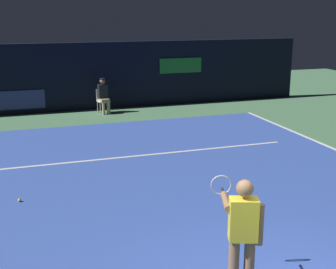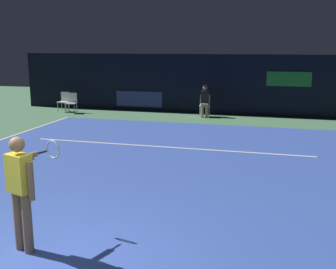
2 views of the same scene
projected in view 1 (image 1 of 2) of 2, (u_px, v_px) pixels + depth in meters
name	position (u px, v px, depth m)	size (l,w,h in m)	color
ground_plane	(163.00, 183.00, 10.37)	(33.98, 33.98, 0.00)	#4C7A56
court_surface	(163.00, 183.00, 10.37)	(10.83, 12.06, 0.01)	#3856B2
line_service	(139.00, 156.00, 12.30)	(8.45, 0.10, 0.01)	white
back_wall	(95.00, 76.00, 18.00)	(17.49, 0.33, 2.60)	black
tennis_player	(242.00, 234.00, 5.91)	(0.50, 1.04, 1.73)	#8C6647
line_judge_on_chair	(103.00, 95.00, 17.35)	(0.49, 0.56, 1.32)	white
tennis_ball	(19.00, 200.00, 9.34)	(0.07, 0.07, 0.07)	#CCE033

